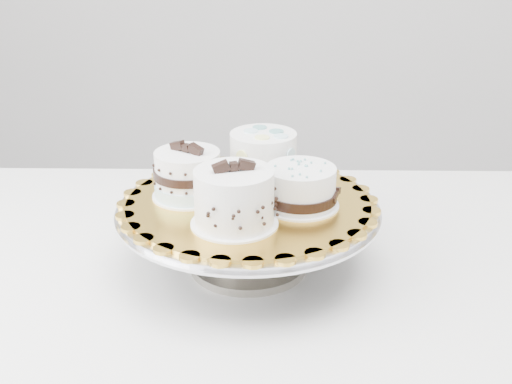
% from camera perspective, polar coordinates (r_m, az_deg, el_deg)
% --- Properties ---
extents(table, '(1.32, 0.99, 0.75)m').
position_cam_1_polar(table, '(1.01, -2.91, -10.57)').
color(table, white).
rests_on(table, floor).
extents(cake_stand, '(0.38, 0.38, 0.10)m').
position_cam_1_polar(cake_stand, '(0.93, -0.68, -2.86)').
color(cake_stand, gray).
rests_on(cake_stand, table).
extents(cake_board, '(0.39, 0.39, 0.01)m').
position_cam_1_polar(cake_board, '(0.92, -0.69, -0.91)').
color(cake_board, gold).
rests_on(cake_board, cake_stand).
extents(cake_swirl, '(0.14, 0.14, 0.09)m').
position_cam_1_polar(cake_swirl, '(0.83, -1.96, -0.64)').
color(cake_swirl, white).
rests_on(cake_swirl, cake_board).
extents(cake_banded, '(0.12, 0.12, 0.09)m').
position_cam_1_polar(cake_banded, '(0.92, -6.07, 1.42)').
color(cake_banded, white).
rests_on(cake_banded, cake_board).
extents(cake_dots, '(0.13, 0.13, 0.08)m').
position_cam_1_polar(cake_dots, '(0.98, 0.65, 3.23)').
color(cake_dots, white).
rests_on(cake_dots, cake_board).
extents(cake_ribbon, '(0.12, 0.11, 0.06)m').
position_cam_1_polar(cake_ribbon, '(0.89, 4.01, 0.36)').
color(cake_ribbon, white).
rests_on(cake_ribbon, cake_board).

